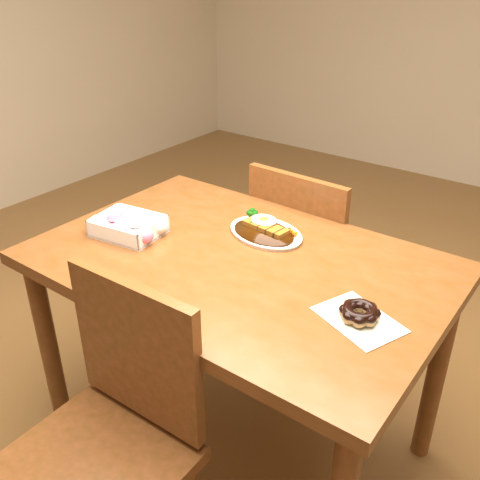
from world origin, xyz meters
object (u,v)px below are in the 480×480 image
Objects in this scene: chair_near at (108,439)px; table at (238,286)px; chair_far at (310,260)px; katsu_curry_plate at (265,230)px; donut_box at (128,225)px; pon_de_ring at (360,313)px.

table is at bearing 88.21° from chair_near.
chair_near is (0.04, -1.07, 0.00)m from chair_far.
katsu_curry_plate is 0.44m from donut_box.
pon_de_ring is at bearing -28.90° from katsu_curry_plate.
donut_box reaches higher than pon_de_ring.
pon_de_ring is (0.79, 0.02, -0.01)m from donut_box.
donut_box is 1.03× the size of pon_de_ring.
pon_de_ring is (0.42, -0.07, 0.12)m from table.
table is 4.80× the size of donut_box.
pon_de_ring is (0.46, -0.60, 0.29)m from chair_far.
pon_de_ring is (0.44, -0.24, 0.01)m from katsu_curry_plate.
pon_de_ring is at bearing 46.59° from chair_near.
table is at bearing 170.92° from pon_de_ring.
chair_far is 3.59× the size of pon_de_ring.
chair_near is 0.66m from donut_box.
donut_box is (-0.38, -0.08, 0.13)m from table.
table is 0.40m from donut_box.
table is at bearing 96.94° from chair_far.
katsu_curry_plate is at bearing 95.59° from chair_far.
katsu_curry_plate is 1.18× the size of pon_de_ring.
chair_far is 3.48× the size of donut_box.
chair_near is 3.48× the size of donut_box.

